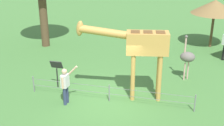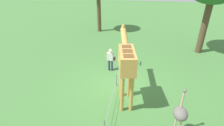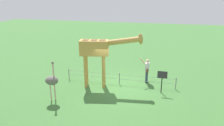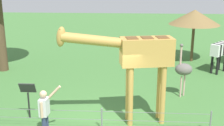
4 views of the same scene
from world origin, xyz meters
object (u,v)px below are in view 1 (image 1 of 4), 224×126
object	(u,v)px
visitor	(65,84)
shade_hut_aside	(215,7)
info_sign	(57,68)
ostrich	(187,57)
giraffe	(140,47)

from	to	relation	value
visitor	shade_hut_aside	world-z (taller)	shade_hut_aside
visitor	info_sign	bearing A→B (deg)	-53.78
ostrich	shade_hut_aside	distance (m)	5.74
info_sign	ostrich	bearing A→B (deg)	-158.11
giraffe	visitor	xyz separation A→B (m)	(2.81, 1.25, -1.43)
giraffe	info_sign	size ratio (longest dim) A/B	2.87
ostrich	info_sign	xyz separation A→B (m)	(5.73, 2.30, -0.23)
visitor	info_sign	distance (m)	1.62
ostrich	info_sign	size ratio (longest dim) A/B	1.70
visitor	ostrich	size ratio (longest dim) A/B	0.76
giraffe	visitor	bearing A→B (deg)	23.98
visitor	ostrich	xyz separation A→B (m)	(-4.77, -3.61, 0.27)
ostrich	info_sign	world-z (taller)	ostrich
ostrich	shade_hut_aside	xyz separation A→B (m)	(-1.41, -5.38, 1.39)
ostrich	info_sign	bearing A→B (deg)	21.89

